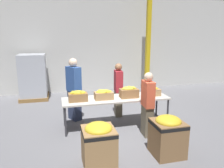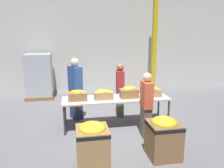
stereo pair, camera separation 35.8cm
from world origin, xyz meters
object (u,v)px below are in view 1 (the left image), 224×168
(sorting_table, at_px, (116,100))
(donation_bin_0, at_px, (99,143))
(donation_bin_1, at_px, (168,134))
(support_pillar, at_px, (148,45))
(volunteer_2, at_px, (148,105))
(banana_box_2, at_px, (129,92))
(pallet_stack_0, at_px, (33,77))
(volunteer_0, at_px, (118,90))
(banana_box_0, at_px, (78,96))
(volunteer_1, at_px, (74,90))
(banana_box_3, at_px, (152,91))
(banana_box_1, at_px, (104,94))

(sorting_table, distance_m, donation_bin_0, 1.87)
(donation_bin_1, xyz_separation_m, support_pillar, (1.64, 4.90, 1.56))
(volunteer_2, bearing_deg, support_pillar, -19.58)
(banana_box_2, height_order, donation_bin_1, banana_box_2)
(volunteer_2, relative_size, pallet_stack_0, 0.91)
(banana_box_2, relative_size, donation_bin_1, 0.57)
(volunteer_0, relative_size, donation_bin_0, 1.92)
(banana_box_0, height_order, volunteer_1, volunteer_1)
(banana_box_0, height_order, support_pillar, support_pillar)
(donation_bin_1, bearing_deg, volunteer_0, 98.17)
(banana_box_2, distance_m, donation_bin_1, 1.72)
(sorting_table, bearing_deg, donation_bin_1, -69.90)
(volunteer_2, distance_m, support_pillar, 4.48)
(banana_box_2, xyz_separation_m, donation_bin_1, (0.27, -1.63, -0.49))
(volunteer_1, bearing_deg, donation_bin_0, -20.38)
(volunteer_2, distance_m, pallet_stack_0, 4.94)
(banana_box_3, xyz_separation_m, support_pillar, (1.24, 3.23, 1.10))
(donation_bin_0, distance_m, donation_bin_1, 1.40)
(banana_box_0, relative_size, volunteer_0, 0.29)
(volunteer_1, distance_m, pallet_stack_0, 2.83)
(sorting_table, distance_m, banana_box_0, 1.01)
(volunteer_0, bearing_deg, banana_box_3, 51.93)
(banana_box_2, height_order, banana_box_3, banana_box_2)
(pallet_stack_0, bearing_deg, banana_box_1, -58.39)
(banana_box_2, distance_m, support_pillar, 3.94)
(banana_box_0, distance_m, banana_box_2, 1.34)
(sorting_table, xyz_separation_m, banana_box_2, (0.34, -0.05, 0.20))
(sorting_table, xyz_separation_m, volunteer_1, (-1.03, 0.74, 0.15))
(support_pillar, height_order, pallet_stack_0, support_pillar)
(volunteer_2, distance_m, donation_bin_0, 1.68)
(sorting_table, relative_size, volunteer_2, 1.80)
(banana_box_3, relative_size, volunteer_2, 0.27)
(banana_box_3, distance_m, volunteer_2, 0.87)
(banana_box_3, height_order, donation_bin_1, banana_box_3)
(volunteer_0, relative_size, pallet_stack_0, 0.93)
(volunteer_1, bearing_deg, banana_box_1, 15.76)
(donation_bin_0, distance_m, support_pillar, 5.98)
(volunteer_1, distance_m, support_pillar, 4.27)
(banana_box_1, relative_size, volunteer_0, 0.30)
(banana_box_1, height_order, support_pillar, support_pillar)
(volunteer_2, distance_m, donation_bin_1, 0.99)
(banana_box_0, relative_size, support_pillar, 0.12)
(volunteer_1, height_order, pallet_stack_0, volunteer_1)
(banana_box_3, distance_m, volunteer_0, 1.05)
(volunteer_2, xyz_separation_m, support_pillar, (1.68, 3.97, 1.23))
(sorting_table, bearing_deg, support_pillar, 55.08)
(banana_box_1, bearing_deg, banana_box_2, -0.97)
(support_pillar, bearing_deg, banana_box_2, -120.30)
(support_pillar, bearing_deg, sorting_table, -124.92)
(donation_bin_0, bearing_deg, banana_box_3, 42.83)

